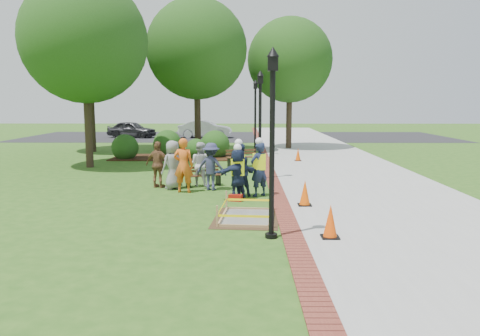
{
  "coord_description": "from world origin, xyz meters",
  "views": [
    {
      "loc": [
        0.63,
        -13.34,
        3.11
      ],
      "look_at": [
        0.5,
        1.2,
        1.0
      ],
      "focal_mm": 35.0,
      "sensor_mm": 36.0,
      "label": 1
    }
  ],
  "objects_px": {
    "bench_near": "(203,180)",
    "hivis_worker_b": "(259,167)",
    "hivis_worker_a": "(238,172)",
    "lamp_near": "(272,129)",
    "hivis_worker_c": "(239,168)",
    "wet_concrete_pad": "(246,210)",
    "cone_front": "(330,222)"
  },
  "relations": [
    {
      "from": "lamp_near",
      "to": "hivis_worker_b",
      "type": "height_order",
      "value": "lamp_near"
    },
    {
      "from": "cone_front",
      "to": "hivis_worker_b",
      "type": "bearing_deg",
      "value": 107.26
    },
    {
      "from": "wet_concrete_pad",
      "to": "hivis_worker_b",
      "type": "height_order",
      "value": "hivis_worker_b"
    },
    {
      "from": "wet_concrete_pad",
      "to": "bench_near",
      "type": "xyz_separation_m",
      "value": [
        -1.55,
        4.69,
        -0.01
      ]
    },
    {
      "from": "wet_concrete_pad",
      "to": "lamp_near",
      "type": "xyz_separation_m",
      "value": [
        0.56,
        -1.75,
        2.25
      ]
    },
    {
      "from": "bench_near",
      "to": "cone_front",
      "type": "height_order",
      "value": "cone_front"
    },
    {
      "from": "wet_concrete_pad",
      "to": "hivis_worker_a",
      "type": "relative_size",
      "value": 1.37
    },
    {
      "from": "bench_near",
      "to": "hivis_worker_b",
      "type": "distance_m",
      "value": 2.75
    },
    {
      "from": "lamp_near",
      "to": "hivis_worker_c",
      "type": "height_order",
      "value": "lamp_near"
    },
    {
      "from": "bench_near",
      "to": "hivis_worker_a",
      "type": "height_order",
      "value": "hivis_worker_a"
    },
    {
      "from": "cone_front",
      "to": "lamp_near",
      "type": "height_order",
      "value": "lamp_near"
    },
    {
      "from": "hivis_worker_c",
      "to": "hivis_worker_a",
      "type": "bearing_deg",
      "value": -93.14
    },
    {
      "from": "bench_near",
      "to": "hivis_worker_c",
      "type": "height_order",
      "value": "hivis_worker_c"
    },
    {
      "from": "hivis_worker_c",
      "to": "wet_concrete_pad",
      "type": "bearing_deg",
      "value": -85.18
    },
    {
      "from": "wet_concrete_pad",
      "to": "lamp_near",
      "type": "bearing_deg",
      "value": -72.37
    },
    {
      "from": "bench_near",
      "to": "lamp_near",
      "type": "relative_size",
      "value": 0.33
    },
    {
      "from": "wet_concrete_pad",
      "to": "bench_near",
      "type": "bearing_deg",
      "value": 108.32
    },
    {
      "from": "cone_front",
      "to": "hivis_worker_a",
      "type": "height_order",
      "value": "hivis_worker_a"
    },
    {
      "from": "hivis_worker_c",
      "to": "cone_front",
      "type": "bearing_deg",
      "value": -65.38
    },
    {
      "from": "hivis_worker_a",
      "to": "hivis_worker_c",
      "type": "relative_size",
      "value": 0.94
    },
    {
      "from": "hivis_worker_b",
      "to": "hivis_worker_c",
      "type": "xyz_separation_m",
      "value": [
        -0.66,
        -0.07,
        -0.02
      ]
    },
    {
      "from": "cone_front",
      "to": "hivis_worker_b",
      "type": "xyz_separation_m",
      "value": [
        -1.47,
        4.73,
        0.57
      ]
    },
    {
      "from": "hivis_worker_b",
      "to": "lamp_near",
      "type": "bearing_deg",
      "value": -88.35
    },
    {
      "from": "lamp_near",
      "to": "hivis_worker_b",
      "type": "relative_size",
      "value": 2.22
    },
    {
      "from": "hivis_worker_a",
      "to": "hivis_worker_b",
      "type": "relative_size",
      "value": 0.92
    },
    {
      "from": "hivis_worker_b",
      "to": "hivis_worker_a",
      "type": "bearing_deg",
      "value": -141.56
    },
    {
      "from": "hivis_worker_b",
      "to": "hivis_worker_c",
      "type": "distance_m",
      "value": 0.67
    },
    {
      "from": "wet_concrete_pad",
      "to": "hivis_worker_c",
      "type": "bearing_deg",
      "value": 94.82
    },
    {
      "from": "bench_near",
      "to": "hivis_worker_b",
      "type": "xyz_separation_m",
      "value": [
        1.98,
        -1.77,
        0.72
      ]
    },
    {
      "from": "hivis_worker_a",
      "to": "hivis_worker_c",
      "type": "distance_m",
      "value": 0.48
    },
    {
      "from": "lamp_near",
      "to": "hivis_worker_b",
      "type": "xyz_separation_m",
      "value": [
        -0.13,
        4.68,
        -1.53
      ]
    },
    {
      "from": "cone_front",
      "to": "hivis_worker_a",
      "type": "distance_m",
      "value": 4.73
    }
  ]
}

